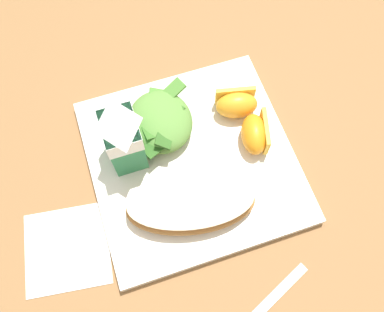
{
  "coord_description": "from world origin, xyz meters",
  "views": [
    {
      "loc": [
        -0.21,
        0.07,
        0.54
      ],
      "look_at": [
        0.0,
        0.0,
        0.03
      ],
      "focal_mm": 38.26,
      "sensor_mm": 36.0,
      "label": 1
    }
  ],
  "objects_px": {
    "paper_napkin": "(67,248)",
    "green_salad_pile": "(160,121)",
    "white_plate": "(192,161)",
    "milk_carton": "(122,136)",
    "orange_wedge_middle": "(236,104)",
    "cheesy_pizza_bread": "(191,204)",
    "orange_wedge_front": "(255,132)"
  },
  "relations": [
    {
      "from": "cheesy_pizza_bread",
      "to": "orange_wedge_front",
      "type": "xyz_separation_m",
      "value": [
        0.07,
        -0.12,
        0.0
      ]
    },
    {
      "from": "orange_wedge_front",
      "to": "orange_wedge_middle",
      "type": "height_order",
      "value": "same"
    },
    {
      "from": "green_salad_pile",
      "to": "paper_napkin",
      "type": "xyz_separation_m",
      "value": [
        -0.12,
        0.17,
        -0.03
      ]
    },
    {
      "from": "milk_carton",
      "to": "orange_wedge_middle",
      "type": "distance_m",
      "value": 0.17
    },
    {
      "from": "orange_wedge_front",
      "to": "orange_wedge_middle",
      "type": "distance_m",
      "value": 0.05
    },
    {
      "from": "cheesy_pizza_bread",
      "to": "green_salad_pile",
      "type": "xyz_separation_m",
      "value": [
        0.13,
        0.0,
        0.0
      ]
    },
    {
      "from": "milk_carton",
      "to": "orange_wedge_middle",
      "type": "xyz_separation_m",
      "value": [
        0.02,
        -0.17,
        -0.04
      ]
    },
    {
      "from": "white_plate",
      "to": "milk_carton",
      "type": "bearing_deg",
      "value": 67.4
    },
    {
      "from": "cheesy_pizza_bread",
      "to": "orange_wedge_front",
      "type": "height_order",
      "value": "orange_wedge_front"
    },
    {
      "from": "green_salad_pile",
      "to": "orange_wedge_middle",
      "type": "bearing_deg",
      "value": -93.82
    },
    {
      "from": "cheesy_pizza_bread",
      "to": "white_plate",
      "type": "bearing_deg",
      "value": -19.76
    },
    {
      "from": "orange_wedge_front",
      "to": "orange_wedge_middle",
      "type": "xyz_separation_m",
      "value": [
        0.05,
        0.01,
        0.0
      ]
    },
    {
      "from": "cheesy_pizza_bread",
      "to": "green_salad_pile",
      "type": "height_order",
      "value": "green_salad_pile"
    },
    {
      "from": "white_plate",
      "to": "paper_napkin",
      "type": "bearing_deg",
      "value": 108.13
    },
    {
      "from": "cheesy_pizza_bread",
      "to": "paper_napkin",
      "type": "xyz_separation_m",
      "value": [
        0.0,
        0.17,
        -0.03
      ]
    },
    {
      "from": "cheesy_pizza_bread",
      "to": "milk_carton",
      "type": "relative_size",
      "value": 1.66
    },
    {
      "from": "milk_carton",
      "to": "cheesy_pizza_bread",
      "type": "bearing_deg",
      "value": -149.89
    },
    {
      "from": "white_plate",
      "to": "paper_napkin",
      "type": "xyz_separation_m",
      "value": [
        -0.06,
        0.2,
        -0.01
      ]
    },
    {
      "from": "orange_wedge_middle",
      "to": "paper_napkin",
      "type": "distance_m",
      "value": 0.3
    },
    {
      "from": "orange_wedge_middle",
      "to": "white_plate",
      "type": "bearing_deg",
      "value": 121.87
    },
    {
      "from": "white_plate",
      "to": "paper_napkin",
      "type": "distance_m",
      "value": 0.21
    },
    {
      "from": "cheesy_pizza_bread",
      "to": "orange_wedge_middle",
      "type": "bearing_deg",
      "value": -42.31
    },
    {
      "from": "green_salad_pile",
      "to": "paper_napkin",
      "type": "distance_m",
      "value": 0.21
    },
    {
      "from": "white_plate",
      "to": "cheesy_pizza_bread",
      "type": "relative_size",
      "value": 1.53
    },
    {
      "from": "milk_carton",
      "to": "paper_napkin",
      "type": "relative_size",
      "value": 1.0
    },
    {
      "from": "milk_carton",
      "to": "paper_napkin",
      "type": "height_order",
      "value": "milk_carton"
    },
    {
      "from": "white_plate",
      "to": "orange_wedge_front",
      "type": "xyz_separation_m",
      "value": [
        0.0,
        -0.09,
        0.03
      ]
    },
    {
      "from": "white_plate",
      "to": "milk_carton",
      "type": "height_order",
      "value": "milk_carton"
    },
    {
      "from": "orange_wedge_middle",
      "to": "paper_napkin",
      "type": "bearing_deg",
      "value": 112.61
    },
    {
      "from": "white_plate",
      "to": "cheesy_pizza_bread",
      "type": "bearing_deg",
      "value": 160.24
    },
    {
      "from": "white_plate",
      "to": "cheesy_pizza_bread",
      "type": "xyz_separation_m",
      "value": [
        -0.07,
        0.02,
        0.03
      ]
    },
    {
      "from": "paper_napkin",
      "to": "green_salad_pile",
      "type": "bearing_deg",
      "value": -53.62
    }
  ]
}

